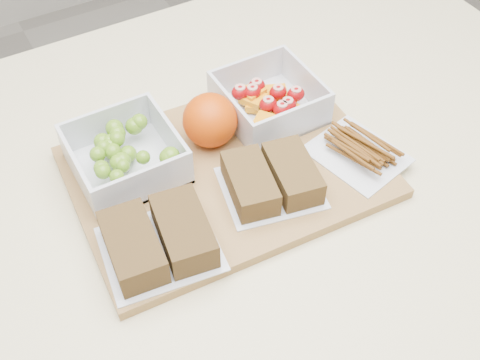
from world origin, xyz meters
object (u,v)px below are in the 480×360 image
Objects in this scene: orange at (210,120)px; pretzel_bag at (358,148)px; sandwich_bag_center at (271,179)px; sandwich_bag_left at (159,239)px; grape_container at (126,155)px; fruit_container at (269,101)px; cutting_board at (227,172)px.

pretzel_bag is at bearing -37.81° from orange.
sandwich_bag_left is at bearing -174.29° from sandwich_bag_center.
grape_container is 0.20m from sandwich_bag_center.
sandwich_bag_left is 0.31m from pretzel_bag.
fruit_container is at bearing 0.13° from grape_container.
cutting_board is 3.01× the size of grape_container.
orange is 0.52× the size of sandwich_bag_center.
cutting_board is 3.07× the size of fruit_container.
sandwich_bag_center is at bearing 5.71° from sandwich_bag_left.
cutting_board is 2.71× the size of sandwich_bag_left.
grape_container is 0.23m from fruit_container.
sandwich_bag_left is at bearing -147.08° from cutting_board.
orange is 0.20m from sandwich_bag_left.
fruit_container is 0.88× the size of sandwich_bag_left.
orange is at bearing 43.93° from sandwich_bag_left.
orange is 0.53× the size of pretzel_bag.
fruit_container is (0.11, 0.07, 0.03)m from cutting_board.
grape_container reaches higher than sandwich_bag_left.
grape_container is at bearing 82.75° from sandwich_bag_left.
sandwich_bag_left is at bearing -149.06° from fruit_container.
grape_container reaches higher than cutting_board.
orange reaches higher than pretzel_bag.
cutting_board is 0.19m from pretzel_bag.
sandwich_bag_center is (0.17, 0.02, -0.00)m from sandwich_bag_left.
orange is 0.51× the size of sandwich_bag_left.
fruit_container is at bearing 35.36° from cutting_board.
fruit_container reaches higher than pretzel_bag.
sandwich_bag_center is (0.03, -0.06, 0.03)m from cutting_board.
sandwich_bag_left is at bearing -97.25° from grape_container.
fruit_container is (0.23, 0.00, -0.00)m from grape_container.
sandwich_bag_center reaches higher than pretzel_bag.
grape_container is (-0.12, 0.07, 0.03)m from cutting_board.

